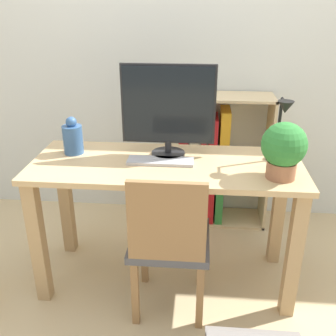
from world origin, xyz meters
The scene contains 10 objects.
ground_plane centered at (0.00, 0.00, 0.00)m, with size 10.00×10.00×0.00m, color #CCB284.
wall_back centered at (0.00, 0.88, 1.30)m, with size 8.00×0.05×2.60m.
desk centered at (0.00, 0.00, 0.60)m, with size 1.43×0.57×0.75m.
monitor centered at (0.00, 0.11, 1.02)m, with size 0.50×0.18×0.49m.
keyboard centered at (-0.03, 0.00, 0.76)m, with size 0.35×0.11×0.02m.
vase centered at (-0.53, 0.09, 0.84)m, with size 0.11×0.11×0.21m.
desk_lamp centered at (0.58, 0.04, 0.96)m, with size 0.10×0.19×0.35m.
potted_plant centered at (0.57, -0.13, 0.90)m, with size 0.21×0.21×0.28m.
chair centered at (0.04, -0.27, 0.45)m, with size 0.40×0.40×0.83m.
bookshelf centered at (0.20, 0.70, 0.43)m, with size 0.73×0.28×0.95m.
Camera 1 is at (0.18, -1.90, 1.56)m, focal length 42.00 mm.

